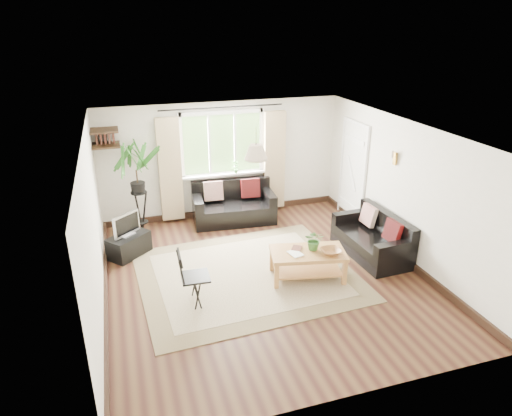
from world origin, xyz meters
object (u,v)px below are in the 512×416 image
object	(u,v)px
sofa_right	(372,236)
coffee_table	(307,265)
palm_stand	(138,188)
folding_chair	(195,278)
tv_stand	(129,245)
sofa_back	(234,204)

from	to	relation	value
sofa_right	coffee_table	bearing A→B (deg)	-76.86
palm_stand	folding_chair	bearing A→B (deg)	-78.21
folding_chair	sofa_right	bearing A→B (deg)	-77.22
coffee_table	folding_chair	distance (m)	1.86
folding_chair	tv_stand	bearing A→B (deg)	28.30
sofa_right	palm_stand	bearing A→B (deg)	-122.82
sofa_back	folding_chair	bearing A→B (deg)	-110.74
sofa_back	folding_chair	xyz separation A→B (m)	(-1.29, -2.71, 0.04)
sofa_back	sofa_right	world-z (taller)	sofa_back
sofa_right	folding_chair	size ratio (longest dim) A/B	1.79
sofa_back	palm_stand	world-z (taller)	palm_stand
sofa_back	coffee_table	distance (m)	2.61
sofa_back	palm_stand	bearing A→B (deg)	-177.27
sofa_back	tv_stand	distance (m)	2.34
tv_stand	folding_chair	world-z (taller)	folding_chair
sofa_back	sofa_right	bearing A→B (deg)	-43.02
coffee_table	palm_stand	world-z (taller)	palm_stand
tv_stand	palm_stand	xyz separation A→B (m)	(0.29, 0.95, 0.71)
coffee_table	tv_stand	size ratio (longest dim) A/B	1.62
palm_stand	folding_chair	xyz separation A→B (m)	(0.58, -2.77, -0.47)
sofa_back	tv_stand	bearing A→B (deg)	-152.99
folding_chair	coffee_table	bearing A→B (deg)	-81.90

